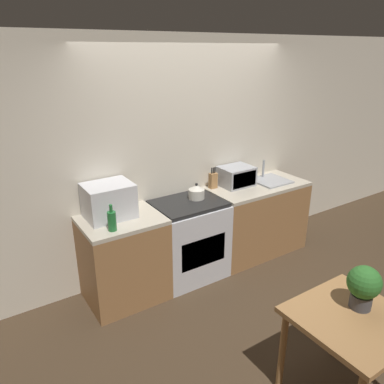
{
  "coord_description": "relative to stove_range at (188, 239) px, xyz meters",
  "views": [
    {
      "loc": [
        -2.22,
        -2.5,
        2.45
      ],
      "look_at": [
        -0.24,
        0.54,
        1.05
      ],
      "focal_mm": 35.0,
      "sensor_mm": 36.0,
      "label": 1
    }
  ],
  "objects": [
    {
      "name": "ground_plane",
      "position": [
        0.23,
        -0.64,
        -0.45
      ],
      "size": [
        16.0,
        16.0,
        0.0
      ],
      "primitive_type": "plane",
      "color": "#3D2D1E"
    },
    {
      "name": "wall_back",
      "position": [
        0.23,
        0.34,
        0.85
      ],
      "size": [
        10.0,
        0.06,
        2.6
      ],
      "color": "beige",
      "rests_on": "ground_plane"
    },
    {
      "name": "counter_left_run",
      "position": [
        -0.77,
        0.0,
        0.0
      ],
      "size": [
        0.78,
        0.62,
        0.9
      ],
      "color": "olive",
      "rests_on": "ground_plane"
    },
    {
      "name": "counter_right_run",
      "position": [
        1.0,
        0.0,
        0.0
      ],
      "size": [
        1.24,
        0.62,
        0.9
      ],
      "color": "olive",
      "rests_on": "ground_plane"
    },
    {
      "name": "stove_range",
      "position": [
        0.0,
        0.0,
        0.0
      ],
      "size": [
        0.76,
        0.62,
        0.9
      ],
      "color": "silver",
      "rests_on": "ground_plane"
    },
    {
      "name": "kettle",
      "position": [
        0.13,
        0.04,
        0.53
      ],
      "size": [
        0.18,
        0.18,
        0.18
      ],
      "color": "beige",
      "rests_on": "stove_range"
    },
    {
      "name": "microwave",
      "position": [
        -0.85,
        0.1,
        0.62
      ],
      "size": [
        0.45,
        0.37,
        0.34
      ],
      "color": "silver",
      "rests_on": "counter_left_run"
    },
    {
      "name": "bottle",
      "position": [
        -0.94,
        -0.19,
        0.55
      ],
      "size": [
        0.08,
        0.08,
        0.25
      ],
      "color": "#1E662D",
      "rests_on": "counter_left_run"
    },
    {
      "name": "knife_block",
      "position": [
        0.48,
        0.2,
        0.55
      ],
      "size": [
        0.09,
        0.06,
        0.25
      ],
      "color": "#9E7042",
      "rests_on": "counter_right_run"
    },
    {
      "name": "toaster_oven",
      "position": [
        0.77,
        0.13,
        0.57
      ],
      "size": [
        0.39,
        0.32,
        0.23
      ],
      "color": "#999BA0",
      "rests_on": "counter_right_run"
    },
    {
      "name": "sink_basin",
      "position": [
        1.22,
        0.01,
        0.47
      ],
      "size": [
        0.41,
        0.41,
        0.24
      ],
      "color": "#999BA0",
      "rests_on": "counter_right_run"
    },
    {
      "name": "dining_table",
      "position": [
        0.06,
        -2.0,
        0.18
      ],
      "size": [
        0.75,
        0.73,
        0.74
      ],
      "color": "#9E7042",
      "rests_on": "ground_plane"
    },
    {
      "name": "potted_plant",
      "position": [
        0.18,
        -1.96,
        0.48
      ],
      "size": [
        0.23,
        0.23,
        0.32
      ],
      "color": "#424247",
      "rests_on": "dining_table"
    }
  ]
}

